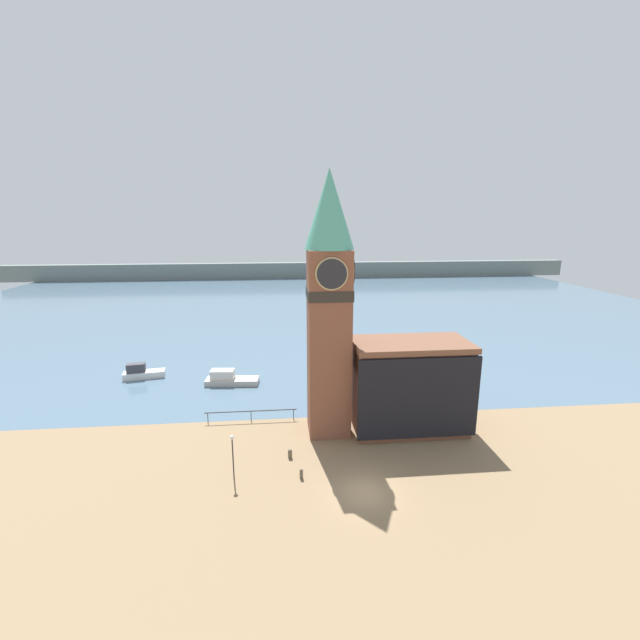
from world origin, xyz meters
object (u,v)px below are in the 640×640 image
at_px(pier_building, 410,386).
at_px(boat_near, 229,379).
at_px(clock_tower, 329,300).
at_px(boat_far, 142,373).
at_px(lamp_post, 233,448).
at_px(mooring_bollard_near, 301,473).
at_px(mooring_bollard_far, 290,453).

distance_m(pier_building, boat_near, 22.15).
distance_m(clock_tower, boat_far, 28.68).
distance_m(pier_building, lamp_post, 16.82).
xyz_separation_m(clock_tower, pier_building, (7.43, -0.30, -8.06)).
bearing_deg(mooring_bollard_near, boat_far, 128.92).
xyz_separation_m(boat_near, mooring_bollard_far, (6.70, -16.72, -0.21)).
bearing_deg(mooring_bollard_near, lamp_post, 175.35).
distance_m(clock_tower, boat_near, 19.91).
height_order(pier_building, mooring_bollard_near, pier_building).
relative_size(boat_near, mooring_bollard_near, 8.02).
bearing_deg(boat_far, pier_building, -38.69).
xyz_separation_m(clock_tower, boat_near, (-10.37, 12.36, -11.66)).
xyz_separation_m(boat_near, mooring_bollard_near, (7.47, -19.66, -0.19)).
relative_size(pier_building, boat_near, 1.67).
distance_m(clock_tower, mooring_bollard_near, 14.22).
distance_m(boat_near, mooring_bollard_near, 21.03).
bearing_deg(boat_far, clock_tower, -45.93).
height_order(boat_far, mooring_bollard_far, boat_far).
bearing_deg(mooring_bollard_far, pier_building, 20.06).
bearing_deg(boat_near, lamp_post, -77.84).
height_order(clock_tower, lamp_post, clock_tower).
xyz_separation_m(mooring_bollard_near, mooring_bollard_far, (-0.77, 2.94, -0.02)).
bearing_deg(mooring_bollard_far, lamp_post, -149.49).
distance_m(boat_near, lamp_post, 19.50).
relative_size(mooring_bollard_near, mooring_bollard_far, 1.03).
distance_m(boat_far, mooring_bollard_far, 26.44).
bearing_deg(clock_tower, boat_far, 144.05).
relative_size(pier_building, boat_far, 2.11).
relative_size(pier_building, lamp_post, 2.92).
bearing_deg(mooring_bollard_near, pier_building, 34.07).
distance_m(clock_tower, pier_building, 10.97).
xyz_separation_m(boat_near, boat_far, (-10.86, 3.04, 0.06)).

